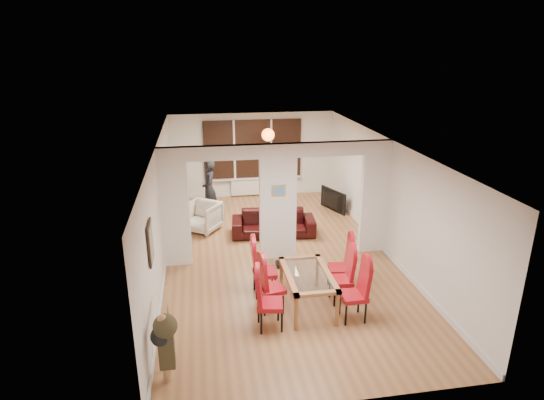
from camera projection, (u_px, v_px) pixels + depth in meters
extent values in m
cube|color=#9D693F|center=(278.00, 256.00, 10.30)|extent=(5.00, 9.00, 0.01)
cube|color=white|center=(278.00, 202.00, 9.87)|extent=(5.00, 0.18, 2.60)
cube|color=black|center=(253.00, 149.00, 13.95)|extent=(3.00, 0.08, 1.80)
cube|color=white|center=(253.00, 187.00, 14.30)|extent=(1.40, 0.08, 0.50)
sphere|color=orange|center=(268.00, 135.00, 12.72)|extent=(0.36, 0.36, 0.36)
cube|color=gray|center=(150.00, 243.00, 7.16)|extent=(0.04, 0.52, 0.67)
cube|color=#4C8CD8|center=(279.00, 191.00, 9.68)|extent=(0.30, 0.03, 0.25)
imported|color=black|center=(273.00, 223.00, 11.40)|extent=(2.14, 1.00, 0.60)
imported|color=beige|center=(202.00, 217.00, 11.61)|extent=(1.13, 1.14, 0.75)
imported|color=black|center=(209.00, 189.00, 12.44)|extent=(0.60, 0.41, 1.60)
imported|color=black|center=(330.00, 201.00, 13.01)|extent=(1.06, 0.53, 0.62)
cylinder|color=#143F19|center=(262.00, 206.00, 12.40)|extent=(0.07, 0.07, 0.29)
imported|color=black|center=(265.00, 209.00, 12.49)|extent=(0.21, 0.21, 0.05)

